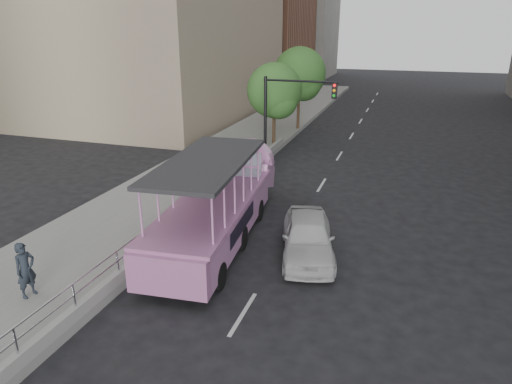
{
  "coord_description": "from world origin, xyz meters",
  "views": [
    {
      "loc": [
        4.91,
        -12.48,
        7.83
      ],
      "look_at": [
        0.13,
        1.78,
        2.35
      ],
      "focal_mm": 32.0,
      "sensor_mm": 36.0,
      "label": 1
    }
  ],
  "objects": [
    {
      "name": "ground",
      "position": [
        0.0,
        0.0,
        0.0
      ],
      "size": [
        160.0,
        160.0,
        0.0
      ],
      "primitive_type": "plane",
      "color": "black"
    },
    {
      "name": "sidewalk",
      "position": [
        -5.75,
        10.0,
        0.15
      ],
      "size": [
        5.5,
        80.0,
        0.3
      ],
      "primitive_type": "cube",
      "color": "gray",
      "rests_on": "ground"
    },
    {
      "name": "midrise_stone_b",
      "position": [
        -16.0,
        64.0,
        10.0
      ],
      "size": [
        16.0,
        14.0,
        20.0
      ],
      "primitive_type": "cube",
      "color": "slate",
      "rests_on": "ground"
    },
    {
      "name": "parking_sign",
      "position": [
        -3.0,
        3.0,
        1.56
      ],
      "size": [
        0.15,
        0.54,
        2.43
      ],
      "color": "black",
      "rests_on": "ground"
    },
    {
      "name": "street_tree_near",
      "position": [
        -3.3,
        15.93,
        3.82
      ],
      "size": [
        3.52,
        3.52,
        5.72
      ],
      "color": "#3B2C1B",
      "rests_on": "ground"
    },
    {
      "name": "pedestrian_near",
      "position": [
        -5.16,
        -3.54,
        1.16
      ],
      "size": [
        0.52,
        0.69,
        1.72
      ],
      "primitive_type": "imported",
      "rotation": [
        0.0,
        0.0,
        1.39
      ],
      "color": "#202730",
      "rests_on": "sidewalk"
    },
    {
      "name": "street_tree_far",
      "position": [
        -3.1,
        21.93,
        4.31
      ],
      "size": [
        3.97,
        3.97,
        6.45
      ],
      "color": "#3B2C1B",
      "rests_on": "ground"
    },
    {
      "name": "traffic_signal",
      "position": [
        -1.7,
        12.5,
        3.5
      ],
      "size": [
        4.2,
        0.32,
        5.2
      ],
      "color": "black",
      "rests_on": "ground"
    },
    {
      "name": "guardrail",
      "position": [
        -3.12,
        2.0,
        1.14
      ],
      "size": [
        0.07,
        22.0,
        0.71
      ],
      "color": "silver",
      "rests_on": "kerb_wall"
    },
    {
      "name": "car",
      "position": [
        1.97,
        2.11,
        0.76
      ],
      "size": [
        2.86,
        4.78,
        1.52
      ],
      "primitive_type": "imported",
      "rotation": [
        0.0,
        0.0,
        0.25
      ],
      "color": "silver",
      "rests_on": "ground"
    },
    {
      "name": "duck_boat",
      "position": [
        -1.69,
        2.9,
        1.28
      ],
      "size": [
        3.48,
        10.61,
        3.46
      ],
      "color": "black",
      "rests_on": "ground"
    },
    {
      "name": "kerb_wall",
      "position": [
        -3.12,
        2.0,
        0.48
      ],
      "size": [
        0.24,
        30.0,
        0.36
      ],
      "primitive_type": "cube",
      "color": "gray",
      "rests_on": "sidewalk"
    }
  ]
}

